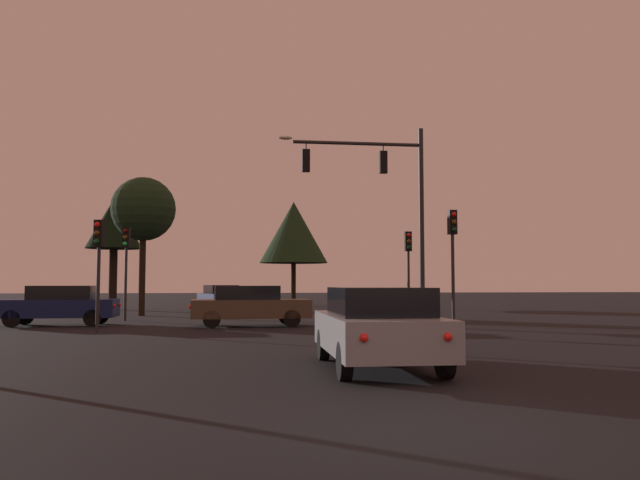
{
  "coord_description": "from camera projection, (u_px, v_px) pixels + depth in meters",
  "views": [
    {
      "loc": [
        -2.26,
        -6.71,
        1.58
      ],
      "look_at": [
        1.65,
        18.81,
        3.37
      ],
      "focal_mm": 35.86,
      "sensor_mm": 36.0,
      "label": 1
    }
  ],
  "objects": [
    {
      "name": "traffic_light_corner_left",
      "position": [
        408.0,
        257.0,
        29.23
      ],
      "size": [
        0.32,
        0.36,
        3.99
      ],
      "color": "#232326",
      "rests_on": "ground"
    },
    {
      "name": "traffic_light_median",
      "position": [
        99.0,
        252.0,
        21.18
      ],
      "size": [
        0.36,
        0.39,
        3.72
      ],
      "color": "#232326",
      "rests_on": "ground"
    },
    {
      "name": "tree_behind_sign",
      "position": [
        114.0,
        224.0,
        39.46
      ],
      "size": [
        3.41,
        3.41,
        6.96
      ],
      "color": "black",
      "rests_on": "ground"
    },
    {
      "name": "car_crossing_left",
      "position": [
        59.0,
        305.0,
        24.36
      ],
      "size": [
        4.38,
        1.79,
        1.52
      ],
      "color": "#0F1947",
      "rests_on": "ground"
    },
    {
      "name": "tree_center_horizon",
      "position": [
        294.0,
        232.0,
        45.8
      ],
      "size": [
        4.88,
        4.88,
        7.49
      ],
      "color": "black",
      "rests_on": "ground"
    },
    {
      "name": "car_nearside_lane",
      "position": [
        378.0,
        326.0,
        12.0
      ],
      "size": [
        2.05,
        4.51,
        1.52
      ],
      "color": "gray",
      "rests_on": "ground"
    },
    {
      "name": "car_crossing_right",
      "position": [
        250.0,
        305.0,
        24.01
      ],
      "size": [
        4.51,
        1.93,
        1.52
      ],
      "color": "#473828",
      "rests_on": "ground"
    },
    {
      "name": "ground_plane",
      "position": [
        269.0,
        317.0,
        31.01
      ],
      "size": [
        168.0,
        168.0,
        0.0
      ],
      "primitive_type": "plane",
      "color": "black",
      "rests_on": "ground"
    },
    {
      "name": "car_far_lane",
      "position": [
        220.0,
        297.0,
        39.34
      ],
      "size": [
        2.93,
        4.39,
        1.52
      ],
      "color": "#0F1947",
      "rests_on": "ground"
    },
    {
      "name": "tree_left_far",
      "position": [
        143.0,
        210.0,
        32.21
      ],
      "size": [
        3.22,
        3.22,
        6.97
      ],
      "color": "black",
      "rests_on": "ground"
    },
    {
      "name": "traffic_light_corner_right",
      "position": [
        453.0,
        244.0,
        23.48
      ],
      "size": [
        0.32,
        0.36,
        4.31
      ],
      "color": "#232326",
      "rests_on": "ground"
    },
    {
      "name": "traffic_light_far_side",
      "position": [
        126.0,
        254.0,
        27.72
      ],
      "size": [
        0.34,
        0.38,
        4.06
      ],
      "color": "#232326",
      "rests_on": "ground"
    },
    {
      "name": "traffic_signal_mast_arm",
      "position": [
        385.0,
        191.0,
        25.66
      ],
      "size": [
        5.9,
        0.43,
        7.91
      ],
      "color": "#232326",
      "rests_on": "ground"
    }
  ]
}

